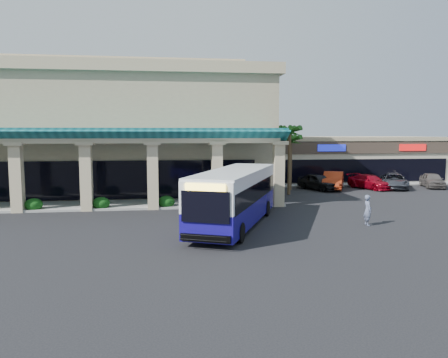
{
  "coord_description": "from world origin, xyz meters",
  "views": [
    {
      "loc": [
        -2.2,
        -25.45,
        5.31
      ],
      "look_at": [
        1.83,
        3.86,
        2.2
      ],
      "focal_mm": 35.0,
      "sensor_mm": 36.0,
      "label": 1
    }
  ],
  "objects": [
    {
      "name": "car_red",
      "position": [
        17.28,
        13.72,
        0.69
      ],
      "size": [
        3.45,
        5.09,
        1.37
      ],
      "primitive_type": "imported",
      "rotation": [
        0.0,
        0.0,
        0.36
      ],
      "color": "maroon",
      "rests_on": "ground"
    },
    {
      "name": "ground",
      "position": [
        0.0,
        0.0,
        0.0
      ],
      "size": [
        110.0,
        110.0,
        0.0
      ],
      "primitive_type": "plane",
      "color": "black"
    },
    {
      "name": "main_building",
      "position": [
        -8.0,
        16.0,
        5.67
      ],
      "size": [
        30.8,
        14.8,
        11.35
      ],
      "primitive_type": null,
      "color": "tan",
      "rests_on": "ground"
    },
    {
      "name": "car_extra",
      "position": [
        23.84,
        13.88,
        0.73
      ],
      "size": [
        3.01,
        4.62,
        1.46
      ],
      "primitive_type": "imported",
      "rotation": [
        0.0,
        0.0,
        -0.33
      ],
      "color": "#645D58",
      "rests_on": "ground"
    },
    {
      "name": "arcade",
      "position": [
        -8.0,
        6.8,
        2.85
      ],
      "size": [
        30.0,
        6.2,
        5.7
      ],
      "primitive_type": null,
      "color": "#0E4F56",
      "rests_on": "ground"
    },
    {
      "name": "palm_0",
      "position": [
        8.5,
        11.0,
        3.3
      ],
      "size": [
        2.4,
        2.4,
        6.6
      ],
      "primitive_type": null,
      "color": "#1B4C14",
      "rests_on": "ground"
    },
    {
      "name": "pedestrian",
      "position": [
        9.41,
        -1.96,
        0.89
      ],
      "size": [
        0.44,
        0.66,
        1.78
      ],
      "primitive_type": "imported",
      "rotation": [
        0.0,
        0.0,
        1.54
      ],
      "color": "slate",
      "rests_on": "ground"
    },
    {
      "name": "palm_1",
      "position": [
        9.5,
        14.0,
        2.9
      ],
      "size": [
        2.4,
        2.4,
        5.8
      ],
      "primitive_type": null,
      "color": "#1B4C14",
      "rests_on": "ground"
    },
    {
      "name": "broadleaf_tree",
      "position": [
        7.5,
        19.0,
        2.41
      ],
      "size": [
        2.6,
        2.6,
        4.81
      ],
      "primitive_type": null,
      "color": "#0D390D",
      "rests_on": "ground"
    },
    {
      "name": "transit_bus",
      "position": [
        1.82,
        -1.0,
        1.61
      ],
      "size": [
        7.09,
        11.67,
        3.23
      ],
      "primitive_type": null,
      "rotation": [
        0.0,
        0.0,
        -0.41
      ],
      "color": "navy",
      "rests_on": "ground"
    },
    {
      "name": "car_white",
      "position": [
        13.73,
        14.01,
        0.83
      ],
      "size": [
        3.73,
        5.33,
        1.67
      ],
      "primitive_type": "imported",
      "rotation": [
        0.0,
        0.0,
        -0.44
      ],
      "color": "#A93215",
      "rests_on": "ground"
    },
    {
      "name": "car_silver",
      "position": [
        12.1,
        13.62,
        0.77
      ],
      "size": [
        3.42,
        4.85,
        1.53
      ],
      "primitive_type": "imported",
      "rotation": [
        0.0,
        0.0,
        0.4
      ],
      "color": "black",
      "rests_on": "ground"
    },
    {
      "name": "strip_mall",
      "position": [
        18.0,
        24.0,
        2.45
      ],
      "size": [
        22.5,
        12.5,
        4.9
      ],
      "primitive_type": null,
      "color": "beige",
      "rests_on": "ground"
    },
    {
      "name": "car_gray",
      "position": [
        19.66,
        13.61,
        0.72
      ],
      "size": [
        4.31,
        5.73,
        1.45
      ],
      "primitive_type": "imported",
      "rotation": [
        0.0,
        0.0,
        -0.42
      ],
      "color": "#373942",
      "rests_on": "ground"
    }
  ]
}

